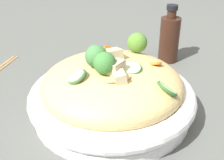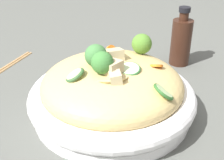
# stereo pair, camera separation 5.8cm
# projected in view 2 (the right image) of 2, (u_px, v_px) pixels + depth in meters

# --- Properties ---
(ground_plane) EXTENTS (3.00, 3.00, 0.00)m
(ground_plane) POSITION_uv_depth(u_px,v_px,m) (112.00, 112.00, 0.62)
(ground_plane) COLOR #535650
(serving_bowl) EXTENTS (0.33, 0.33, 0.06)m
(serving_bowl) POSITION_uv_depth(u_px,v_px,m) (112.00, 99.00, 0.60)
(serving_bowl) COLOR white
(serving_bowl) RESTS_ON ground_plane
(noodle_heap) EXTENTS (0.28, 0.28, 0.09)m
(noodle_heap) POSITION_uv_depth(u_px,v_px,m) (112.00, 84.00, 0.58)
(noodle_heap) COLOR tan
(noodle_heap) RESTS_ON serving_bowl
(broccoli_florets) EXTENTS (0.18, 0.13, 0.07)m
(broccoli_florets) POSITION_uv_depth(u_px,v_px,m) (116.00, 54.00, 0.57)
(broccoli_florets) COLOR #9CBF78
(broccoli_florets) RESTS_ON serving_bowl
(carrot_coins) EXTENTS (0.09, 0.14, 0.03)m
(carrot_coins) POSITION_uv_depth(u_px,v_px,m) (120.00, 58.00, 0.59)
(carrot_coins) COLOR orange
(carrot_coins) RESTS_ON serving_bowl
(zucchini_slices) EXTENTS (0.09, 0.20, 0.04)m
(zucchini_slices) POSITION_uv_depth(u_px,v_px,m) (121.00, 79.00, 0.52)
(zucchini_slices) COLOR beige
(zucchini_slices) RESTS_ON serving_bowl
(chicken_chunks) EXTENTS (0.12, 0.05, 0.03)m
(chicken_chunks) POSITION_uv_depth(u_px,v_px,m) (115.00, 65.00, 0.55)
(chicken_chunks) COLOR #D1B78B
(chicken_chunks) RESTS_ON serving_bowl
(soy_sauce_bottle) EXTENTS (0.05, 0.05, 0.16)m
(soy_sauce_bottle) POSITION_uv_depth(u_px,v_px,m) (181.00, 41.00, 0.79)
(soy_sauce_bottle) COLOR #381E14
(soy_sauce_bottle) RESTS_ON ground_plane
(chopsticks_pair) EXTENTS (0.24, 0.06, 0.01)m
(chopsticks_pair) POSITION_uv_depth(u_px,v_px,m) (3.00, 68.00, 0.79)
(chopsticks_pair) COLOR tan
(chopsticks_pair) RESTS_ON ground_plane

